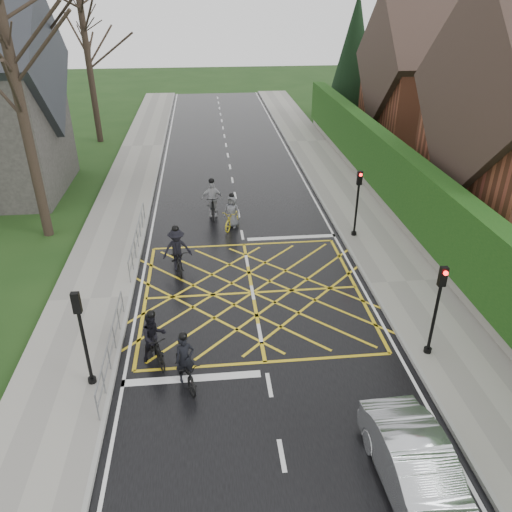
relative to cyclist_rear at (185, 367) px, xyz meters
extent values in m
plane|color=#183311|center=(2.40, 4.60, -0.56)|extent=(120.00, 120.00, 0.00)
cube|color=black|center=(2.40, 4.60, -0.55)|extent=(9.00, 80.00, 0.01)
cube|color=gray|center=(8.40, 4.60, -0.48)|extent=(3.00, 80.00, 0.15)
cube|color=gray|center=(-3.60, 4.60, -0.48)|extent=(3.00, 80.00, 0.15)
cube|color=slate|center=(10.15, 10.60, -0.21)|extent=(0.50, 38.00, 0.70)
cube|color=#11380F|center=(10.15, 10.60, 1.54)|extent=(0.90, 38.00, 2.80)
cube|color=brown|center=(17.15, 22.60, 2.44)|extent=(9.00, 8.00, 6.00)
cube|color=#34261F|center=(17.15, 22.60, 5.34)|extent=(9.80, 8.80, 8.80)
cube|color=brown|center=(19.85, 22.60, 7.94)|extent=(0.70, 0.70, 1.60)
cylinder|color=black|center=(13.15, 30.60, 0.04)|extent=(0.50, 0.50, 1.20)
cone|color=black|center=(13.15, 30.60, 4.44)|extent=(4.60, 4.60, 10.00)
cylinder|color=black|center=(-6.60, 10.60, 4.94)|extent=(0.44, 0.44, 11.00)
cylinder|color=black|center=(-7.60, 18.60, 5.44)|extent=(0.44, 0.44, 12.00)
cylinder|color=black|center=(-6.90, 26.60, 4.44)|extent=(0.44, 0.44, 10.00)
cylinder|color=slate|center=(-2.25, 1.10, 0.44)|extent=(0.05, 5.00, 0.05)
cylinder|color=slate|center=(-2.25, 1.10, -0.01)|extent=(0.04, 5.00, 0.04)
cylinder|color=slate|center=(-2.25, -1.40, -0.06)|extent=(0.04, 0.04, 1.00)
cylinder|color=slate|center=(-2.25, 3.60, -0.06)|extent=(0.04, 0.04, 1.00)
cylinder|color=slate|center=(-2.25, 8.60, 0.44)|extent=(0.05, 6.00, 0.05)
cylinder|color=slate|center=(-2.25, 8.60, -0.01)|extent=(0.04, 6.00, 0.04)
cylinder|color=slate|center=(-2.25, 5.60, -0.06)|extent=(0.04, 0.04, 1.00)
cylinder|color=slate|center=(-2.25, 11.60, -0.06)|extent=(0.04, 0.04, 1.00)
cylinder|color=black|center=(7.50, 8.80, 0.94)|extent=(0.10, 0.10, 3.00)
cylinder|color=black|center=(7.50, 8.80, -0.41)|extent=(0.24, 0.24, 0.30)
cube|color=black|center=(7.50, 8.80, 2.34)|extent=(0.22, 0.16, 0.62)
sphere|color=#FF0C0C|center=(7.50, 8.68, 2.52)|extent=(0.14, 0.14, 0.14)
cylinder|color=black|center=(7.50, 0.40, 0.94)|extent=(0.10, 0.10, 3.00)
cylinder|color=black|center=(7.50, 0.40, -0.41)|extent=(0.24, 0.24, 0.30)
cube|color=black|center=(7.50, 0.40, 2.34)|extent=(0.22, 0.16, 0.62)
sphere|color=#FF0C0C|center=(7.50, 0.28, 2.52)|extent=(0.14, 0.14, 0.14)
cylinder|color=black|center=(-2.70, 0.10, 0.94)|extent=(0.10, 0.10, 3.00)
cylinder|color=black|center=(-2.70, 0.10, -0.41)|extent=(0.24, 0.24, 0.30)
cube|color=black|center=(-2.70, 0.10, 2.34)|extent=(0.22, 0.16, 0.62)
sphere|color=#FF0C0C|center=(-2.70, 0.22, 2.52)|extent=(0.14, 0.14, 0.14)
imported|color=black|center=(0.00, -0.03, -0.09)|extent=(1.16, 1.88, 0.93)
imported|color=black|center=(0.00, 0.07, 0.23)|extent=(0.67, 0.55, 1.58)
sphere|color=black|center=(0.00, 0.07, 1.04)|extent=(0.25, 0.25, 0.25)
imported|color=black|center=(-0.97, 1.06, -0.02)|extent=(1.18, 1.84, 1.07)
imported|color=black|center=(-0.97, 1.16, 0.26)|extent=(0.98, 0.89, 1.64)
sphere|color=black|center=(-0.97, 1.16, 1.11)|extent=(0.26, 0.26, 0.26)
imported|color=black|center=(-0.45, 6.62, -0.03)|extent=(1.07, 2.12, 1.06)
imported|color=black|center=(-0.45, 6.72, 0.34)|extent=(1.27, 0.88, 1.81)
sphere|color=black|center=(-0.45, 6.72, 1.27)|extent=(0.28, 0.28, 0.28)
imported|color=black|center=(1.10, 11.87, 0.04)|extent=(0.59, 2.00, 1.20)
imported|color=#B3B2B7|center=(1.10, 11.97, 0.36)|extent=(1.08, 0.46, 1.84)
sphere|color=black|center=(1.10, 11.97, 1.30)|extent=(0.29, 0.29, 0.29)
imported|color=gold|center=(2.00, 10.49, -0.09)|extent=(1.27, 1.88, 0.93)
imported|color=slate|center=(2.00, 10.59, 0.23)|extent=(0.91, 0.77, 1.59)
sphere|color=black|center=(2.00, 10.59, 1.05)|extent=(0.25, 0.25, 0.25)
imported|color=#B8BCC0|center=(5.27, -4.21, 0.12)|extent=(1.63, 4.21, 1.37)
camera|label=1|loc=(0.89, -11.28, 9.70)|focal=35.00mm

